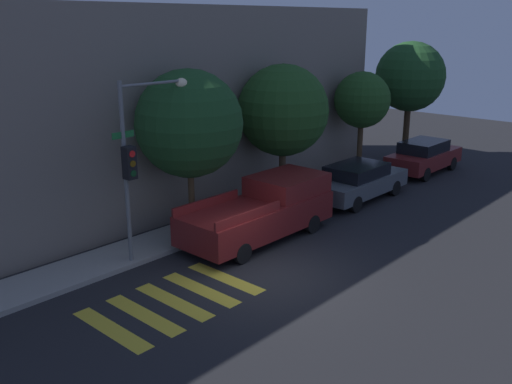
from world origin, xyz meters
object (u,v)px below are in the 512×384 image
object	(u,v)px
pickup_truck	(264,210)
tree_near_corner	(189,124)
sedan_near_corner	(358,181)
tree_midblock	(283,111)
tree_far_end	(362,100)
tree_behind_truck	(410,77)
traffic_light_pole	(141,145)
sedan_middle	(424,156)

from	to	relation	value
pickup_truck	tree_near_corner	distance (m)	3.61
sedan_near_corner	tree_midblock	world-z (taller)	tree_midblock
tree_far_end	tree_behind_truck	xyz separation A→B (m)	(4.25, 0.00, 0.71)
traffic_light_pole	tree_near_corner	size ratio (longest dim) A/B	0.98
sedan_middle	pickup_truck	bearing A→B (deg)	180.00
sedan_near_corner	tree_near_corner	world-z (taller)	tree_near_corner
sedan_middle	tree_near_corner	xyz separation A→B (m)	(-12.41, 1.94, 2.87)
traffic_light_pole	tree_far_end	world-z (taller)	traffic_light_pole
traffic_light_pole	tree_far_end	bearing A→B (deg)	3.11
pickup_truck	tree_midblock	distance (m)	4.61
sedan_middle	tree_behind_truck	world-z (taller)	tree_behind_truck
pickup_truck	sedan_near_corner	bearing A→B (deg)	0.00
sedan_near_corner	tree_near_corner	size ratio (longest dim) A/B	0.86
sedan_near_corner	sedan_middle	xyz separation A→B (m)	(5.55, -0.00, 0.03)
traffic_light_pole	tree_behind_truck	distance (m)	16.63
sedan_middle	tree_near_corner	distance (m)	12.88
sedan_near_corner	traffic_light_pole	bearing A→B (deg)	172.14
tree_far_end	sedan_near_corner	bearing A→B (deg)	-148.37
tree_behind_truck	traffic_light_pole	bearing A→B (deg)	-177.69
tree_midblock	tree_far_end	distance (m)	5.42
tree_midblock	sedan_near_corner	bearing A→B (deg)	-40.61
traffic_light_pole	tree_midblock	world-z (taller)	tree_midblock
tree_near_corner	tree_midblock	xyz separation A→B (m)	(4.59, 0.00, -0.10)
tree_midblock	traffic_light_pole	bearing A→B (deg)	-174.48
tree_near_corner	tree_far_end	distance (m)	10.01
pickup_truck	sedan_near_corner	xyz separation A→B (m)	(5.51, 0.00, -0.18)
traffic_light_pole	sedan_near_corner	xyz separation A→B (m)	(9.20, -1.27, -2.71)
tree_far_end	sedan_middle	bearing A→B (deg)	-38.98
pickup_truck	tree_behind_truck	size ratio (longest dim) A/B	0.93
pickup_truck	sedan_middle	world-z (taller)	pickup_truck
pickup_truck	tree_midblock	xyz separation A→B (m)	(3.25, 1.94, 2.62)
traffic_light_pole	tree_near_corner	bearing A→B (deg)	15.95
tree_midblock	tree_far_end	size ratio (longest dim) A/B	1.13
pickup_truck	sedan_middle	distance (m)	11.06
sedan_middle	tree_midblock	xyz separation A→B (m)	(-7.81, 1.94, 2.77)
tree_near_corner	pickup_truck	bearing A→B (deg)	-55.30
traffic_light_pole	pickup_truck	world-z (taller)	traffic_light_pole
sedan_near_corner	tree_far_end	size ratio (longest dim) A/B	0.99
traffic_light_pole	tree_near_corner	world-z (taller)	tree_near_corner
tree_midblock	tree_far_end	world-z (taller)	tree_midblock
sedan_middle	tree_far_end	bearing A→B (deg)	141.02
sedan_middle	sedan_near_corner	bearing A→B (deg)	180.00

